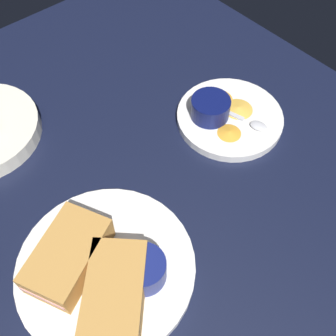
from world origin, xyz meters
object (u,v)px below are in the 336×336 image
at_px(spoon_by_dark_ramekin, 109,267).
at_px(plate_chips_companion, 230,118).
at_px(sandwich_half_far, 116,291).
at_px(ramekin_dark_sauce, 144,269).
at_px(ramekin_light_gravy, 210,107).
at_px(sandwich_half_near, 68,256).
at_px(spoon_by_gravy_ramekin, 252,123).
at_px(plate_sandwich_main, 106,267).

distance_m(spoon_by_dark_ramekin, plate_chips_companion, 0.36).
bearing_deg(sandwich_half_far, plate_chips_companion, 20.24).
distance_m(sandwich_half_far, ramekin_dark_sauce, 0.05).
height_order(ramekin_dark_sauce, ramekin_light_gravy, ramekin_dark_sauce).
relative_size(sandwich_half_near, plate_chips_companion, 0.75).
bearing_deg(plate_chips_companion, sandwich_half_near, -172.52).
xyz_separation_m(ramekin_dark_sauce, spoon_by_gravy_ramekin, (0.33, 0.09, -0.02)).
xyz_separation_m(sandwich_half_near, spoon_by_dark_ramekin, (0.04, -0.04, -0.02)).
distance_m(sandwich_half_near, ramekin_light_gravy, 0.36).
height_order(ramekin_dark_sauce, plate_chips_companion, ramekin_dark_sauce).
height_order(sandwich_half_near, spoon_by_gravy_ramekin, sandwich_half_near).
relative_size(plate_chips_companion, spoon_by_gravy_ramekin, 2.03).
distance_m(plate_sandwich_main, spoon_by_gravy_ramekin, 0.37).
bearing_deg(ramekin_dark_sauce, sandwich_half_far, 179.14).
distance_m(ramekin_dark_sauce, spoon_by_dark_ramekin, 0.06).
bearing_deg(spoon_by_gravy_ramekin, spoon_by_dark_ramekin, -172.03).
distance_m(plate_sandwich_main, spoon_by_dark_ramekin, 0.01).
distance_m(plate_sandwich_main, plate_chips_companion, 0.36).
xyz_separation_m(ramekin_dark_sauce, ramekin_light_gravy, (0.29, 0.16, -0.00)).
bearing_deg(ramekin_dark_sauce, spoon_by_dark_ramekin, 127.06).
relative_size(sandwich_half_near, spoon_by_dark_ramekin, 1.71).
bearing_deg(ramekin_dark_sauce, plate_sandwich_main, 124.67).
relative_size(ramekin_dark_sauce, spoon_by_gravy_ramekin, 0.65).
distance_m(plate_sandwich_main, sandwich_half_near, 0.06).
distance_m(ramekin_dark_sauce, plate_chips_companion, 0.35).
bearing_deg(ramekin_dark_sauce, sandwich_half_near, 128.79).
bearing_deg(spoon_by_gravy_ramekin, ramekin_dark_sauce, -164.32).
bearing_deg(plate_chips_companion, ramekin_dark_sauce, -156.91).
bearing_deg(sandwich_half_far, spoon_by_dark_ramekin, 68.86).
bearing_deg(spoon_by_gravy_ramekin, plate_chips_companion, 106.36).
distance_m(spoon_by_dark_ramekin, spoon_by_gravy_ramekin, 0.36).
relative_size(ramekin_dark_sauce, ramekin_light_gravy, 0.88).
bearing_deg(plate_chips_companion, ramekin_light_gravy, 140.19).
xyz_separation_m(sandwich_half_near, sandwich_half_far, (0.02, -0.08, 0.00)).
bearing_deg(ramekin_light_gravy, spoon_by_dark_ramekin, -159.63).
height_order(plate_chips_companion, ramekin_light_gravy, ramekin_light_gravy).
height_order(plate_sandwich_main, ramekin_light_gravy, ramekin_light_gravy).
xyz_separation_m(sandwich_half_far, ramekin_dark_sauce, (0.05, -0.00, -0.00)).
xyz_separation_m(spoon_by_dark_ramekin, ramekin_light_gravy, (0.32, 0.12, 0.02)).
distance_m(plate_sandwich_main, ramekin_light_gravy, 0.34).
relative_size(plate_chips_companion, ramekin_light_gravy, 2.77).
distance_m(sandwich_half_near, spoon_by_gravy_ramekin, 0.40).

